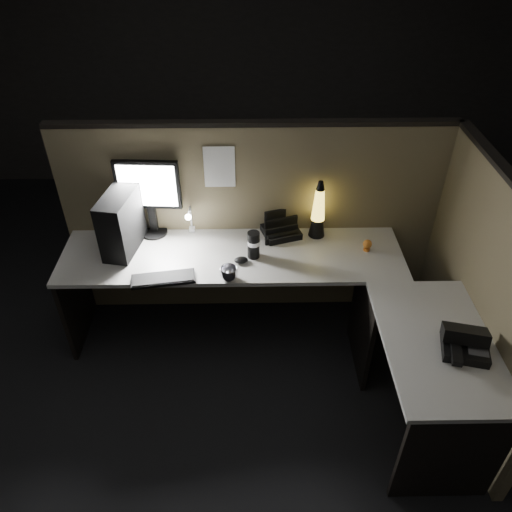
{
  "coord_description": "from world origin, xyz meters",
  "views": [
    {
      "loc": [
        -0.03,
        -2.06,
        2.77
      ],
      "look_at": [
        0.01,
        0.35,
        0.91
      ],
      "focal_mm": 35.0,
      "sensor_mm": 36.0,
      "label": 1
    }
  ],
  "objects_px": {
    "keyboard": "(163,279)",
    "pc_tower": "(121,223)",
    "desk_phone": "(465,343)",
    "monitor": "(149,191)",
    "lava_lamp": "(318,214)"
  },
  "relations": [
    {
      "from": "lava_lamp",
      "to": "keyboard",
      "type": "bearing_deg",
      "value": -154.92
    },
    {
      "from": "monitor",
      "to": "lava_lamp",
      "type": "xyz_separation_m",
      "value": [
        1.15,
        -0.06,
        -0.16
      ]
    },
    {
      "from": "keyboard",
      "to": "lava_lamp",
      "type": "relative_size",
      "value": 0.93
    },
    {
      "from": "lava_lamp",
      "to": "desk_phone",
      "type": "relative_size",
      "value": 1.54
    },
    {
      "from": "pc_tower",
      "to": "keyboard",
      "type": "xyz_separation_m",
      "value": [
        0.3,
        -0.35,
        -0.2
      ]
    },
    {
      "from": "monitor",
      "to": "keyboard",
      "type": "height_order",
      "value": "monitor"
    },
    {
      "from": "keyboard",
      "to": "pc_tower",
      "type": "bearing_deg",
      "value": 122.18
    },
    {
      "from": "monitor",
      "to": "desk_phone",
      "type": "relative_size",
      "value": 2.01
    },
    {
      "from": "pc_tower",
      "to": "keyboard",
      "type": "distance_m",
      "value": 0.5
    },
    {
      "from": "keyboard",
      "to": "lava_lamp",
      "type": "xyz_separation_m",
      "value": [
        1.02,
        0.48,
        0.17
      ]
    },
    {
      "from": "monitor",
      "to": "lava_lamp",
      "type": "bearing_deg",
      "value": 0.89
    },
    {
      "from": "monitor",
      "to": "pc_tower",
      "type": "bearing_deg",
      "value": -129.11
    },
    {
      "from": "monitor",
      "to": "lava_lamp",
      "type": "distance_m",
      "value": 1.16
    },
    {
      "from": "pc_tower",
      "to": "desk_phone",
      "type": "bearing_deg",
      "value": -14.99
    },
    {
      "from": "monitor",
      "to": "keyboard",
      "type": "xyz_separation_m",
      "value": [
        0.13,
        -0.53,
        -0.33
      ]
    }
  ]
}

